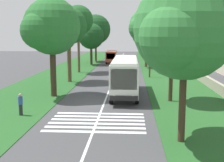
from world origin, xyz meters
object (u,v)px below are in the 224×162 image
at_px(roadside_tree_right_0, 145,27).
at_px(roadside_tree_left_4, 68,27).
at_px(trailing_car_1, 129,64).
at_px(pedestrian, 21,104).
at_px(roadside_tree_right_1, 142,28).
at_px(utility_pole, 150,47).
at_px(roadside_tree_left_3, 91,37).
at_px(roadside_tree_right_2, 182,31).
at_px(roadside_tree_left_2, 51,28).
at_px(coach_bus, 125,74).
at_px(roadside_tree_left_1, 77,21).
at_px(roadside_tree_right_3, 145,34).
at_px(roadside_tree_right_4, 171,21).
at_px(trailing_minibus_0, 112,56).
at_px(trailing_car_0, 128,67).

bearing_deg(roadside_tree_right_0, roadside_tree_left_4, 149.97).
distance_m(trailing_car_1, pedestrian, 35.57).
bearing_deg(roadside_tree_right_1, utility_pole, 179.53).
bearing_deg(utility_pole, roadside_tree_left_3, 31.60).
distance_m(roadside_tree_right_1, roadside_tree_right_2, 73.27).
bearing_deg(roadside_tree_left_3, roadside_tree_left_2, -179.53).
bearing_deg(roadside_tree_right_0, roadside_tree_right_2, -179.67).
xyz_separation_m(coach_bus, roadside_tree_left_1, (17.74, 7.93, 6.00)).
distance_m(coach_bus, roadside_tree_right_3, 48.79).
height_order(roadside_tree_left_1, roadside_tree_right_2, roadside_tree_left_1).
height_order(roadside_tree_left_4, pedestrian, roadside_tree_left_4).
bearing_deg(roadside_tree_left_4, utility_pole, -66.23).
distance_m(coach_bus, roadside_tree_right_4, 7.15).
distance_m(coach_bus, trailing_car_1, 26.33).
relative_size(roadside_tree_right_2, roadside_tree_right_4, 0.93).
bearing_deg(roadside_tree_right_0, roadside_tree_left_3, 70.52).
bearing_deg(roadside_tree_right_0, trailing_minibus_0, 41.88).
bearing_deg(roadside_tree_right_3, roadside_tree_right_2, 179.35).
bearing_deg(trailing_car_1, utility_pole, -167.11).
distance_m(roadside_tree_right_3, roadside_tree_right_4, 51.08).
bearing_deg(roadside_tree_right_3, pedestrian, 168.19).
bearing_deg(coach_bus, roadside_tree_right_4, -122.27).
xyz_separation_m(roadside_tree_left_4, roadside_tree_right_1, (51.94, -11.10, 0.92)).
bearing_deg(utility_pole, roadside_tree_right_3, -1.35).
height_order(trailing_minibus_0, roadside_tree_right_0, roadside_tree_right_0).
bearing_deg(roadside_tree_left_1, trailing_car_1, -43.49).
height_order(roadside_tree_right_1, utility_pole, roadside_tree_right_1).
xyz_separation_m(roadside_tree_right_3, roadside_tree_right_4, (-51.06, -0.04, 1.22)).
xyz_separation_m(trailing_car_0, roadside_tree_right_4, (-22.39, -4.02, 6.69)).
height_order(roadside_tree_left_4, roadside_tree_right_4, roadside_tree_right_4).
xyz_separation_m(trailing_car_1, roadside_tree_right_2, (-39.49, -3.22, 5.66)).
distance_m(trailing_minibus_0, roadside_tree_right_1, 27.78).
bearing_deg(trailing_car_1, roadside_tree_right_4, -172.20).
xyz_separation_m(roadside_tree_left_1, roadside_tree_right_0, (8.76, -11.10, -0.69)).
height_order(roadside_tree_right_3, roadside_tree_right_4, roadside_tree_right_4).
height_order(roadside_tree_right_2, pedestrian, roadside_tree_right_2).
xyz_separation_m(roadside_tree_right_2, roadside_tree_right_4, (10.59, -0.73, 1.03)).
relative_size(roadside_tree_left_3, roadside_tree_right_1, 0.74).
relative_size(trailing_car_0, trailing_car_1, 1.00).
relative_size(roadside_tree_right_0, roadside_tree_right_4, 1.08).
bearing_deg(pedestrian, roadside_tree_right_0, -17.44).
xyz_separation_m(roadside_tree_left_2, roadside_tree_right_0, (27.49, -10.39, 0.71)).
bearing_deg(roadside_tree_right_0, pedestrian, 162.56).
relative_size(roadside_tree_right_3, utility_pole, 1.20).
bearing_deg(roadside_tree_right_3, trailing_car_0, 172.08).
height_order(trailing_car_1, roadside_tree_right_3, roadside_tree_right_3).
height_order(coach_bus, roadside_tree_left_1, roadside_tree_left_1).
xyz_separation_m(trailing_minibus_0, roadside_tree_right_0, (-7.49, -6.71, 5.90)).
distance_m(trailing_minibus_0, roadside_tree_left_1, 18.07).
relative_size(trailing_car_1, roadside_tree_left_3, 0.52).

